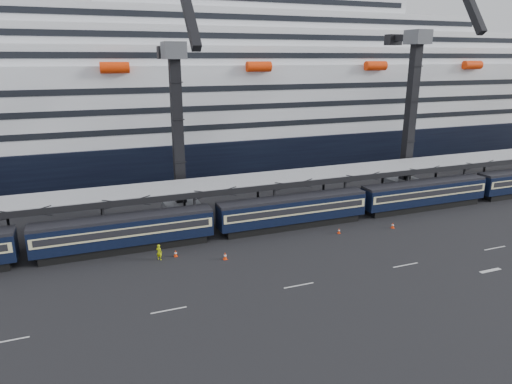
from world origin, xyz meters
TOP-DOWN VIEW (x-y plane):
  - ground at (0.00, 0.00)m, footprint 260.00×260.00m
  - lane_markings at (8.15, -5.23)m, footprint 111.00×4.27m
  - train at (-4.65, 10.00)m, footprint 133.05×3.00m
  - canopy at (0.00, 14.00)m, footprint 130.00×6.25m
  - cruise_ship at (-1.08, 45.99)m, footprint 214.09×28.84m
  - crane_dark_near at (-20.00, 18.59)m, footprint 4.50×17.75m
  - crane_dark_mid at (15.00, 17.59)m, footprint 4.50×18.24m
  - worker at (-25.06, 6.23)m, footprint 0.73×0.71m
  - traffic_cone_b at (-18.66, 3.87)m, footprint 0.41×0.41m
  - traffic_cone_c at (-23.32, 6.44)m, footprint 0.37×0.37m
  - traffic_cone_d at (-3.77, 6.04)m, footprint 0.34×0.34m
  - traffic_cone_e at (3.33, 5.19)m, footprint 0.37×0.37m

SIDE VIEW (x-z plane):
  - ground at x=0.00m, z-range 0.00..0.00m
  - lane_markings at x=8.15m, z-range 0.00..0.02m
  - traffic_cone_d at x=-3.77m, z-range 0.00..0.67m
  - traffic_cone_c at x=-23.32m, z-range 0.00..0.73m
  - traffic_cone_e at x=3.33m, z-range 0.00..0.74m
  - traffic_cone_b at x=-18.66m, z-range -0.01..0.81m
  - worker at x=-25.06m, z-range 0.00..1.69m
  - train at x=-4.65m, z-range 0.18..4.23m
  - canopy at x=0.00m, z-range 2.49..8.01m
  - crane_dark_near at x=-20.00m, z-range -5.61..29.47m
  - cruise_ship at x=-1.08m, z-range -4.66..29.34m
  - crane_dark_mid at x=15.00m, z-range -6.46..33.18m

